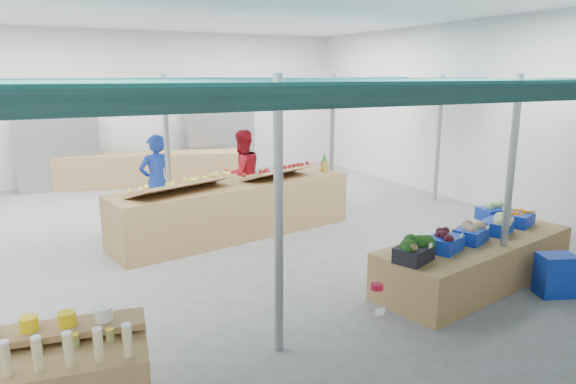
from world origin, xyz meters
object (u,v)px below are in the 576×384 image
Objects in this scene: vendor_left at (157,182)px; vendor_right at (242,174)px; veg_counter at (476,261)px; fruit_counter at (236,209)px; crate_stack at (556,275)px.

vendor_right is (1.80, 0.00, 0.00)m from vendor_left.
fruit_counter is at bearing 110.55° from veg_counter.
vendor_left is at bearing 114.96° from veg_counter.
crate_stack is at bearing -63.93° from veg_counter.
veg_counter is 5.81× the size of crate_stack.
veg_counter is 4.39m from fruit_counter.
vendor_right is at bearing 51.68° from fruit_counter.
crate_stack is at bearing -67.54° from fruit_counter.
veg_counter is at bearing 126.63° from crate_stack.
vendor_left is at bearing 127.78° from fruit_counter.
vendor_left is (-1.20, 1.10, 0.43)m from fruit_counter.
fruit_counter reaches higher than crate_stack.
fruit_counter is at bearing 51.68° from vendor_right.
vendor_left and vendor_right have the same top height.
vendor_right reaches higher than veg_counter.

